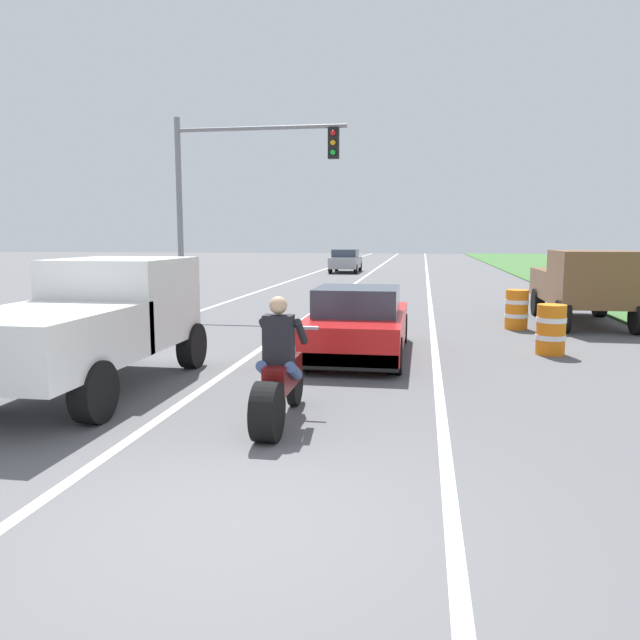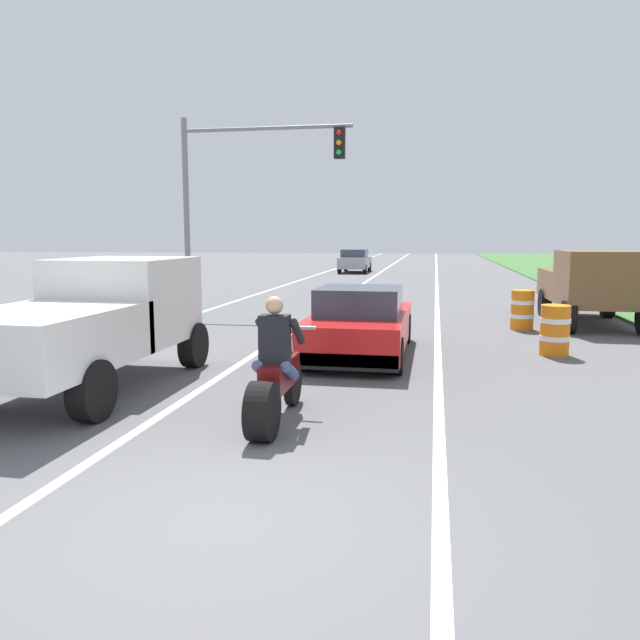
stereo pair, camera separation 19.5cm
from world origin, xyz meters
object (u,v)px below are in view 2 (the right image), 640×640
(motorcycle_with_rider, at_px, (275,379))
(construction_barrel_mid, at_px, (522,310))
(traffic_light_mast_near, at_px, (238,181))
(pickup_truck_left_lane_white, at_px, (95,317))
(pickup_truck_right_shoulder_brown, at_px, (591,283))
(distant_car_far_ahead, at_px, (355,261))
(construction_barrel_nearest, at_px, (555,330))
(sports_car_red, at_px, (360,324))

(motorcycle_with_rider, distance_m, construction_barrel_mid, 9.74)
(traffic_light_mast_near, bearing_deg, pickup_truck_left_lane_white, -84.39)
(pickup_truck_right_shoulder_brown, distance_m, distant_car_far_ahead, 24.28)
(motorcycle_with_rider, distance_m, distant_car_far_ahead, 32.75)
(pickup_truck_right_shoulder_brown, bearing_deg, pickup_truck_left_lane_white, -136.27)
(traffic_light_mast_near, distance_m, construction_barrel_nearest, 11.00)
(motorcycle_with_rider, xyz_separation_m, traffic_light_mast_near, (-4.19, 11.49, 3.46))
(sports_car_red, height_order, distant_car_far_ahead, distant_car_far_ahead)
(traffic_light_mast_near, xyz_separation_m, construction_barrel_mid, (8.29, -2.65, -3.55))
(distant_car_far_ahead, bearing_deg, pickup_truck_left_lane_white, -89.95)
(pickup_truck_left_lane_white, distance_m, distant_car_far_ahead, 31.25)
(construction_barrel_nearest, bearing_deg, motorcycle_with_rider, -128.19)
(traffic_light_mast_near, distance_m, distant_car_far_ahead, 21.38)
(pickup_truck_left_lane_white, relative_size, construction_barrel_mid, 4.80)
(traffic_light_mast_near, xyz_separation_m, construction_barrel_nearest, (8.47, -6.06, -3.55))
(sports_car_red, bearing_deg, pickup_truck_left_lane_white, -138.01)
(pickup_truck_left_lane_white, xyz_separation_m, pickup_truck_right_shoulder_brown, (9.19, 8.79, 0.00))
(pickup_truck_left_lane_white, height_order, distant_car_far_ahead, pickup_truck_left_lane_white)
(sports_car_red, relative_size, distant_car_far_ahead, 1.08)
(pickup_truck_left_lane_white, height_order, construction_barrel_nearest, pickup_truck_left_lane_white)
(pickup_truck_left_lane_white, bearing_deg, pickup_truck_right_shoulder_brown, 43.73)
(motorcycle_with_rider, relative_size, distant_car_far_ahead, 0.55)
(motorcycle_with_rider, distance_m, sports_car_red, 4.69)
(traffic_light_mast_near, bearing_deg, construction_barrel_nearest, -35.57)
(motorcycle_with_rider, relative_size, construction_barrel_nearest, 2.21)
(construction_barrel_mid, relative_size, distant_car_far_ahead, 0.25)
(sports_car_red, distance_m, distant_car_far_ahead, 28.18)
(motorcycle_with_rider, relative_size, pickup_truck_right_shoulder_brown, 0.46)
(pickup_truck_right_shoulder_brown, height_order, construction_barrel_mid, pickup_truck_right_shoulder_brown)
(pickup_truck_right_shoulder_brown, height_order, traffic_light_mast_near, traffic_light_mast_near)
(motorcycle_with_rider, height_order, distant_car_far_ahead, motorcycle_with_rider)
(sports_car_red, distance_m, traffic_light_mast_near, 8.96)
(construction_barrel_nearest, bearing_deg, pickup_truck_right_shoulder_brown, 69.88)
(sports_car_red, bearing_deg, motorcycle_with_rider, -96.04)
(construction_barrel_nearest, height_order, distant_car_far_ahead, distant_car_far_ahead)
(motorcycle_with_rider, distance_m, construction_barrel_nearest, 6.91)
(pickup_truck_right_shoulder_brown, relative_size, construction_barrel_mid, 4.80)
(motorcycle_with_rider, xyz_separation_m, construction_barrel_nearest, (4.27, 5.43, -0.09))
(pickup_truck_right_shoulder_brown, bearing_deg, construction_barrel_mid, -145.59)
(pickup_truck_left_lane_white, bearing_deg, construction_barrel_nearest, 28.72)
(motorcycle_with_rider, relative_size, pickup_truck_left_lane_white, 0.46)
(traffic_light_mast_near, bearing_deg, distant_car_far_ahead, 87.37)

